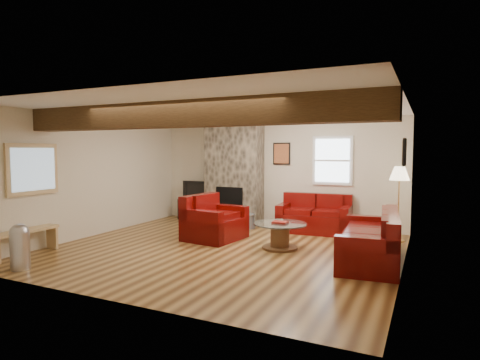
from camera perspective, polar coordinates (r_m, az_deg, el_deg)
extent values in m
plane|color=#523115|center=(7.32, -2.47, -9.83)|extent=(8.00, 8.00, 0.00)
plane|color=white|center=(7.14, -2.53, 10.03)|extent=(8.00, 8.00, 0.00)
plane|color=beige|center=(9.63, 5.14, 1.08)|extent=(8.00, 0.00, 8.00)
plane|color=beige|center=(4.87, -17.77, -2.21)|extent=(8.00, 0.00, 8.00)
plane|color=beige|center=(8.92, -19.82, 0.59)|extent=(0.00, 7.50, 7.50)
plane|color=beige|center=(6.31, 22.37, -0.89)|extent=(0.00, 7.50, 7.50)
cube|color=#311F0E|center=(6.04, -8.14, 9.23)|extent=(6.00, 0.36, 0.38)
cube|color=#342F28|center=(9.80, -0.86, 1.15)|extent=(1.40, 0.50, 2.50)
cube|color=black|center=(9.65, -1.51, -3.67)|extent=(0.70, 0.06, 0.90)
cube|color=#342F28|center=(9.67, -1.64, -6.12)|extent=(1.00, 0.25, 0.08)
cylinder|color=#432C15|center=(7.39, 5.69, -9.54)|extent=(0.64, 0.64, 0.04)
cylinder|color=#432C15|center=(7.35, 5.70, -8.09)|extent=(0.34, 0.34, 0.43)
cylinder|color=silver|center=(7.30, 5.71, -6.21)|extent=(0.96, 0.96, 0.02)
cube|color=maroon|center=(7.29, 5.72, -6.00)|extent=(0.27, 0.19, 0.03)
cube|color=black|center=(10.41, -5.87, -4.17)|extent=(1.04, 0.41, 0.52)
imported|color=black|center=(10.35, -5.89, -1.45)|extent=(0.83, 0.11, 0.48)
cylinder|color=tan|center=(8.52, 21.49, -8.02)|extent=(0.26, 0.26, 0.03)
cylinder|color=tan|center=(8.41, 21.61, -3.72)|extent=(0.03, 0.03, 1.32)
cone|color=beige|center=(8.34, 21.74, 0.89)|extent=(0.38, 0.38, 0.26)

